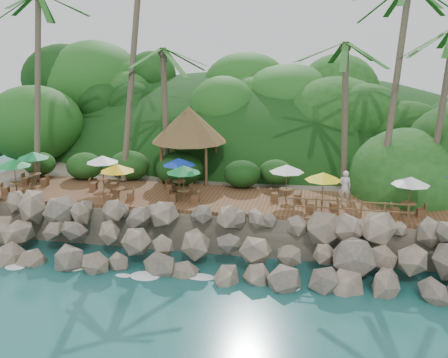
# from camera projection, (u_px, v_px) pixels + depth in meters

# --- Properties ---
(ground) EXTENTS (140.00, 140.00, 0.00)m
(ground) POSITION_uv_depth(u_px,v_px,m) (199.00, 283.00, 24.75)
(ground) COLOR #19514F
(ground) RESTS_ON ground
(land_base) EXTENTS (32.00, 25.20, 2.10)m
(land_base) POSITION_uv_depth(u_px,v_px,m) (250.00, 175.00, 39.61)
(land_base) COLOR gray
(land_base) RESTS_ON ground
(jungle_hill) EXTENTS (44.80, 28.00, 15.40)m
(jungle_hill) POSITION_uv_depth(u_px,v_px,m) (263.00, 165.00, 46.98)
(jungle_hill) COLOR #143811
(jungle_hill) RESTS_ON ground
(seawall) EXTENTS (29.00, 4.00, 2.30)m
(seawall) POSITION_uv_depth(u_px,v_px,m) (208.00, 244.00, 26.34)
(seawall) COLOR gray
(seawall) RESTS_ON ground
(terrace) EXTENTS (26.00, 5.00, 0.20)m
(terrace) POSITION_uv_depth(u_px,v_px,m) (224.00, 200.00, 29.84)
(terrace) COLOR brown
(terrace) RESTS_ON land_base
(jungle_foliage) EXTENTS (44.00, 16.00, 12.00)m
(jungle_foliage) POSITION_uv_depth(u_px,v_px,m) (248.00, 192.00, 38.94)
(jungle_foliage) COLOR #143811
(jungle_foliage) RESTS_ON ground
(foam_line) EXTENTS (25.20, 0.80, 0.06)m
(foam_line) POSITION_uv_depth(u_px,v_px,m) (200.00, 279.00, 25.02)
(foam_line) COLOR white
(foam_line) RESTS_ON ground
(palms) EXTENTS (29.61, 7.39, 15.09)m
(palms) POSITION_uv_depth(u_px,v_px,m) (246.00, 7.00, 29.68)
(palms) COLOR brown
(palms) RESTS_ON ground
(palapa) EXTENTS (4.71, 4.71, 4.60)m
(palapa) POSITION_uv_depth(u_px,v_px,m) (189.00, 124.00, 32.88)
(palapa) COLOR brown
(palapa) RESTS_ON ground
(dining_clusters) EXTENTS (24.90, 4.84, 2.06)m
(dining_clusters) POSITION_uv_depth(u_px,v_px,m) (202.00, 169.00, 29.20)
(dining_clusters) COLOR brown
(dining_clusters) RESTS_ON terrace
(railing) EXTENTS (6.10, 0.10, 1.00)m
(railing) POSITION_uv_depth(u_px,v_px,m) (350.00, 208.00, 26.15)
(railing) COLOR brown
(railing) RESTS_ON terrace
(waiter) EXTENTS (0.70, 0.50, 1.82)m
(waiter) POSITION_uv_depth(u_px,v_px,m) (345.00, 187.00, 28.68)
(waiter) COLOR silver
(waiter) RESTS_ON terrace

